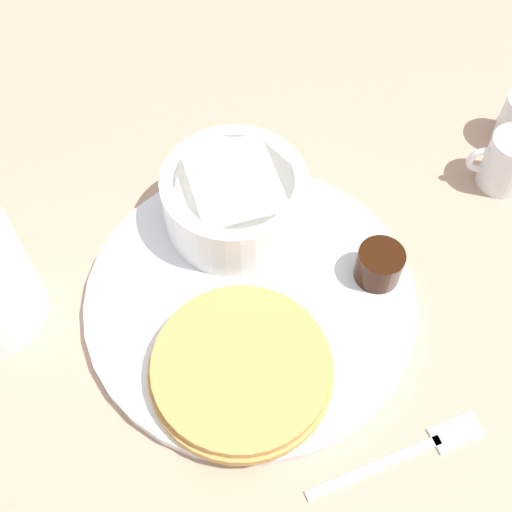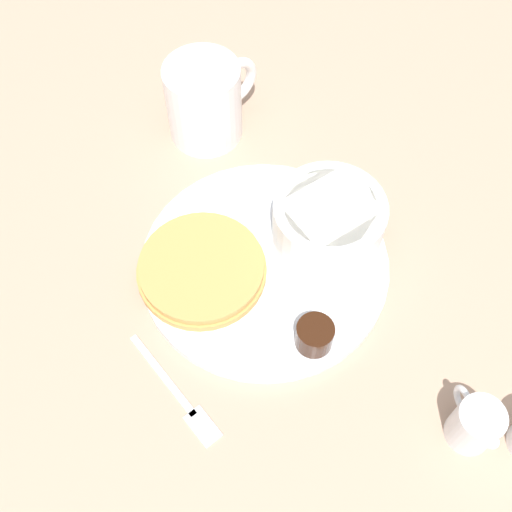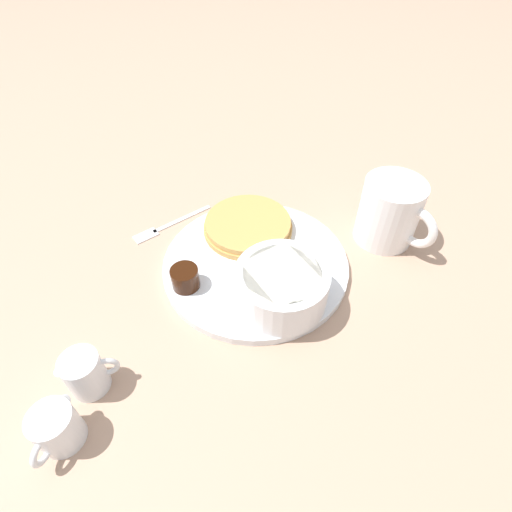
% 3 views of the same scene
% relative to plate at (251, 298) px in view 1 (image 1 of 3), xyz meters
% --- Properties ---
extents(ground_plane, '(4.00, 4.00, 0.00)m').
position_rel_plate_xyz_m(ground_plane, '(0.00, 0.00, -0.01)').
color(ground_plane, tan).
extents(plate, '(0.27, 0.27, 0.01)m').
position_rel_plate_xyz_m(plate, '(0.00, 0.00, 0.00)').
color(plate, white).
rests_on(plate, ground_plane).
extents(pancake_stack, '(0.14, 0.14, 0.02)m').
position_rel_plate_xyz_m(pancake_stack, '(0.00, 0.07, 0.01)').
color(pancake_stack, tan).
rests_on(pancake_stack, plate).
extents(bowl, '(0.12, 0.12, 0.05)m').
position_rel_plate_xyz_m(bowl, '(0.02, -0.07, 0.03)').
color(bowl, white).
rests_on(bowl, plate).
extents(syrup_cup, '(0.04, 0.04, 0.03)m').
position_rel_plate_xyz_m(syrup_cup, '(-0.10, -0.03, 0.02)').
color(syrup_cup, black).
rests_on(syrup_cup, plate).
extents(butter_ramekin, '(0.04, 0.04, 0.04)m').
position_rel_plate_xyz_m(butter_ramekin, '(0.01, -0.10, 0.02)').
color(butter_ramekin, white).
rests_on(butter_ramekin, plate).
extents(creamer_pitcher_near, '(0.07, 0.04, 0.06)m').
position_rel_plate_xyz_m(creamer_pitcher_near, '(-0.22, -0.15, 0.02)').
color(creamer_pitcher_near, white).
rests_on(creamer_pitcher_near, ground_plane).
extents(fork, '(0.13, 0.08, 0.00)m').
position_rel_plate_xyz_m(fork, '(-0.13, 0.11, -0.00)').
color(fork, silver).
rests_on(fork, ground_plane).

